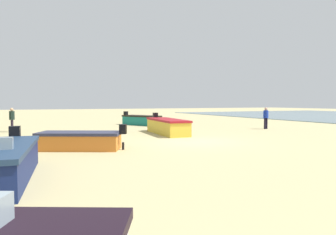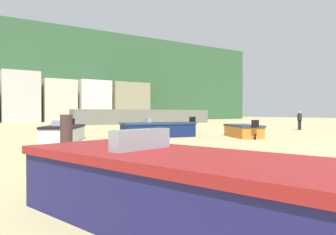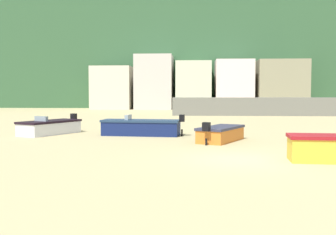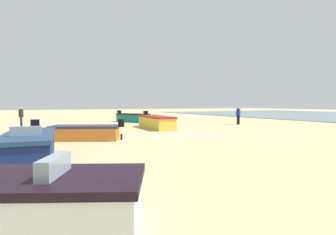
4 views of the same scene
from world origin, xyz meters
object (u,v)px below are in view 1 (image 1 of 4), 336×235
at_px(boat_orange_5, 80,141).
at_px(beach_walker_foreground, 12,118).
at_px(boat_navy_2, 0,162).
at_px(beach_walker_distant, 266,116).
at_px(boat_teal_0, 141,120).
at_px(boat_yellow_3, 167,126).

distance_m(boat_orange_5, beach_walker_foreground, 10.34).
height_order(boat_navy_2, boat_orange_5, boat_navy_2).
bearing_deg(boat_navy_2, beach_walker_distant, -146.02).
height_order(boat_teal_0, beach_walker_distant, beach_walker_distant).
height_order(boat_teal_0, boat_yellow_3, boat_yellow_3).
distance_m(boat_orange_5, beach_walker_distant, 14.86).
bearing_deg(beach_walker_foreground, boat_yellow_3, 63.33).
relative_size(boat_teal_0, boat_yellow_3, 0.76).
distance_m(boat_teal_0, boat_orange_5, 13.94).
height_order(beach_walker_foreground, beach_walker_distant, same).
height_order(boat_yellow_3, beach_walker_distant, beach_walker_distant).
xyz_separation_m(boat_yellow_3, beach_walker_distant, (0.16, -8.17, 0.48)).
bearing_deg(beach_walker_distant, boat_navy_2, -160.51).
xyz_separation_m(boat_teal_0, boat_orange_5, (-12.09, 6.93, -0.05)).
relative_size(boat_yellow_3, beach_walker_distant, 3.12).
xyz_separation_m(boat_navy_2, beach_walker_foreground, (14.20, 0.44, 0.50)).
bearing_deg(boat_orange_5, beach_walker_foreground, 42.23).
bearing_deg(beach_walker_foreground, boat_teal_0, 107.09).
height_order(boat_navy_2, beach_walker_distant, beach_walker_distant).
distance_m(boat_teal_0, beach_walker_distant, 10.42).
xyz_separation_m(boat_navy_2, boat_yellow_3, (8.74, -8.57, 0.02)).
relative_size(boat_teal_0, beach_walker_foreground, 2.37).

